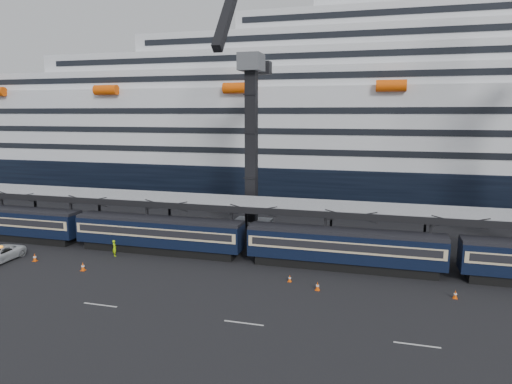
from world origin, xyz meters
The scene contains 11 objects.
ground centered at (0.00, 0.00, 0.00)m, with size 260.00×260.00×0.00m, color black.
train centered at (-4.65, 10.00, 2.20)m, with size 133.05×3.00×4.05m.
canopy centered at (0.00, 14.00, 5.25)m, with size 130.00×6.25×5.53m.
cruise_ship centered at (-1.08, 45.99, 12.34)m, with size 214.09×28.84×34.00m.
crane_dark_near centered at (-20.00, 18.59, 11.93)m, with size 4.50×17.75×35.08m.
worker centered at (-31.99, 7.50, 0.88)m, with size 0.64×0.42×1.77m, color #A5E10B.
traffic_cone_a centered at (-32.40, 2.62, 0.43)m, with size 0.44×0.44×0.87m.
traffic_cone_b centered at (-39.01, 3.77, 0.42)m, with size 0.43×0.43×0.86m.
traffic_cone_c centered at (-9.67, 3.72, 0.39)m, with size 0.39×0.39×0.78m.
traffic_cone_d centered at (-12.39, 5.06, 0.34)m, with size 0.34×0.34×0.68m.
traffic_cone_e centered at (1.58, 4.98, 0.36)m, with size 0.36×0.36×0.73m.
Camera 1 is at (-4.84, -33.82, 15.14)m, focal length 32.00 mm.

